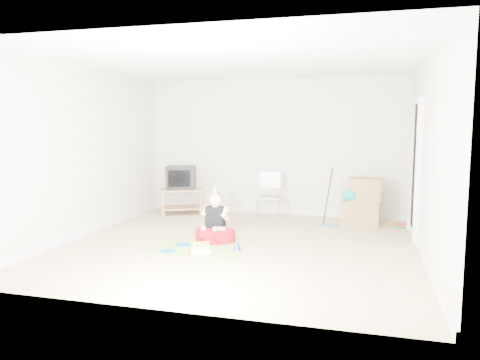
% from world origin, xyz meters
% --- Properties ---
extents(ground, '(5.00, 5.00, 0.00)m').
position_xyz_m(ground, '(0.00, 0.00, 0.00)').
color(ground, tan).
rests_on(ground, ground).
extents(doorway_recess, '(0.02, 0.90, 2.05)m').
position_xyz_m(doorway_recess, '(2.48, 1.20, 1.02)').
color(doorway_recess, black).
rests_on(doorway_recess, ground).
extents(tv_stand, '(0.91, 0.77, 0.49)m').
position_xyz_m(tv_stand, '(-1.72, 2.02, 0.29)').
color(tv_stand, '#A4724A').
rests_on(tv_stand, ground).
extents(crt_tv, '(0.59, 0.53, 0.45)m').
position_xyz_m(crt_tv, '(-1.72, 2.02, 0.71)').
color(crt_tv, black).
rests_on(crt_tv, tv_stand).
extents(folding_chair, '(0.44, 0.42, 0.91)m').
position_xyz_m(folding_chair, '(0.06, 1.76, 0.44)').
color(folding_chair, '#939499').
rests_on(folding_chair, ground).
extents(cardboard_boxes, '(0.67, 0.53, 0.80)m').
position_xyz_m(cardboard_boxes, '(1.69, 1.98, 0.39)').
color(cardboard_boxes, '#A77C50').
rests_on(cardboard_boxes, ground).
extents(floor_mop, '(0.26, 0.32, 1.00)m').
position_xyz_m(floor_mop, '(1.17, 1.61, 0.26)').
color(floor_mop, blue).
rests_on(floor_mop, ground).
extents(book_pile, '(0.26, 0.30, 0.06)m').
position_xyz_m(book_pile, '(2.33, 1.86, 0.03)').
color(book_pile, '#287A32').
rests_on(book_pile, ground).
extents(seated_woman, '(0.64, 0.64, 0.86)m').
position_xyz_m(seated_woman, '(-0.40, 0.12, 0.19)').
color(seated_woman, '#A00E1B').
rests_on(seated_woman, ground).
extents(party_mat, '(1.29, 0.94, 0.01)m').
position_xyz_m(party_mat, '(-0.53, -0.35, 0.00)').
color(party_mat, '#FB3492').
rests_on(party_mat, ground).
extents(birthday_cake, '(0.33, 0.30, 0.14)m').
position_xyz_m(birthday_cake, '(-0.37, -0.60, 0.04)').
color(birthday_cake, white).
rests_on(birthday_cake, party_mat).
extents(blue_plate_near, '(0.22, 0.22, 0.01)m').
position_xyz_m(blue_plate_near, '(-0.78, -0.24, 0.01)').
color(blue_plate_near, blue).
rests_on(blue_plate_near, party_mat).
extents(blue_plate_far, '(0.23, 0.23, 0.01)m').
position_xyz_m(blue_plate_far, '(-0.85, -0.60, 0.01)').
color(blue_plate_far, blue).
rests_on(blue_plate_far, party_mat).
extents(orange_cup_near, '(0.09, 0.09, 0.09)m').
position_xyz_m(orange_cup_near, '(-0.38, 0.00, 0.05)').
color(orange_cup_near, orange).
rests_on(orange_cup_near, party_mat).
extents(orange_cup_far, '(0.07, 0.07, 0.07)m').
position_xyz_m(orange_cup_far, '(-0.52, -0.75, 0.04)').
color(orange_cup_far, orange).
rests_on(orange_cup_far, party_mat).
extents(blue_party_hat, '(0.13, 0.13, 0.15)m').
position_xyz_m(blue_party_hat, '(0.05, -0.31, 0.08)').
color(blue_party_hat, '#1942AF').
rests_on(blue_party_hat, party_mat).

